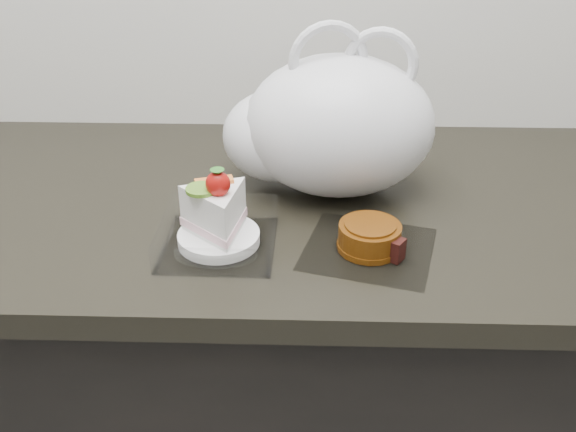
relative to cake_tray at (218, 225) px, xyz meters
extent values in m
cube|color=black|center=(0.00, 0.15, -0.50)|extent=(2.00, 0.60, 0.86)
cube|color=black|center=(0.00, 0.15, -0.05)|extent=(2.04, 0.64, 0.04)
cube|color=white|center=(0.00, 0.00, -0.03)|extent=(0.16, 0.16, 0.00)
cylinder|color=white|center=(0.00, 0.00, -0.02)|extent=(0.12, 0.12, 0.02)
ellipsoid|color=red|center=(0.01, -0.01, 0.07)|extent=(0.03, 0.03, 0.04)
cone|color=#2D7223|center=(0.01, -0.01, 0.09)|extent=(0.02, 0.02, 0.01)
cylinder|color=olive|center=(-0.02, 0.00, 0.06)|extent=(0.04, 0.04, 0.01)
cube|color=orange|center=(0.00, 0.02, 0.06)|extent=(0.06, 0.03, 0.01)
cube|color=white|center=(0.22, 0.00, -0.03)|extent=(0.22, 0.21, 0.00)
cylinder|color=#6A3A0C|center=(0.22, 0.00, -0.01)|extent=(0.10, 0.10, 0.04)
cylinder|color=#6A3A0C|center=(0.22, 0.00, -0.03)|extent=(0.10, 0.10, 0.01)
cylinder|color=#6A3A0C|center=(0.22, 0.00, 0.01)|extent=(0.08, 0.08, 0.00)
cube|color=black|center=(0.25, -0.03, -0.02)|extent=(0.03, 0.03, 0.03)
ellipsoid|color=white|center=(0.18, 0.18, 0.08)|extent=(0.32, 0.25, 0.23)
ellipsoid|color=white|center=(0.08, 0.19, 0.06)|extent=(0.19, 0.17, 0.15)
torus|color=white|center=(0.16, 0.18, 0.18)|extent=(0.13, 0.04, 0.12)
torus|color=white|center=(0.23, 0.18, 0.18)|extent=(0.12, 0.03, 0.11)
camera|label=1|loc=(0.12, -0.78, 0.47)|focal=40.00mm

